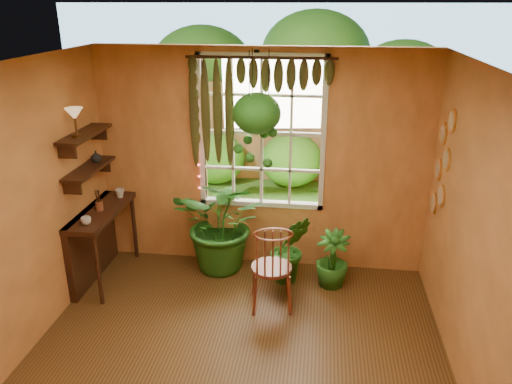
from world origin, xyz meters
The scene contains 22 objects.
floor centered at (0.00, 0.00, 0.00)m, with size 4.50×4.50×0.00m, color brown.
ceiling centered at (0.00, 0.00, 2.70)m, with size 4.50×4.50×0.00m, color white.
wall_back centered at (0.00, 2.25, 1.35)m, with size 4.00×4.00×0.00m, color #E6944E.
wall_right centered at (2.00, 0.00, 1.35)m, with size 4.50×4.50×0.00m, color #E6944E.
window centered at (0.00, 2.28, 1.70)m, with size 1.52×0.10×1.86m.
valance_vine centered at (-0.08, 2.16, 2.28)m, with size 1.70×0.12×1.10m.
string_lights centered at (-0.76, 2.19, 1.75)m, with size 0.03×0.03×1.54m, color #FF2633, non-canonical shape.
wall_plates centered at (1.98, 1.79, 1.55)m, with size 0.04×0.32×1.10m, color #F7EECA, non-canonical shape.
counter_ledge centered at (-1.91, 1.60, 0.55)m, with size 0.40×1.20×0.90m.
shelf_lower centered at (-1.88, 1.60, 1.40)m, with size 0.25×0.90×0.04m, color #3A1A10.
shelf_upper centered at (-1.88, 1.60, 1.80)m, with size 0.25×0.90×0.04m, color #3A1A10.
backyard centered at (0.24, 6.87, 1.28)m, with size 14.00×10.00×12.00m.
windsor_chair centered at (0.24, 1.25, 0.34)m, with size 0.51×0.53×1.19m.
potted_plant_left centered at (-0.43, 2.01, 0.63)m, with size 1.13×0.98×1.26m, color #215015.
potted_plant_mid centered at (0.40, 1.82, 0.43)m, with size 0.47×0.38×0.86m, color #215015.
potted_plant_right centered at (0.90, 1.78, 0.35)m, with size 0.39×0.39×0.69m, color #215015.
hanging_basket centered at (0.00, 1.87, 1.96)m, with size 0.53×0.53×1.27m.
cup_a centered at (-1.78, 1.19, 0.94)m, with size 0.11×0.11×0.09m, color silver.
cup_b centered at (-1.72, 2.00, 0.95)m, with size 0.11×0.11×0.11m, color beige.
brush_jar centered at (-1.80, 1.58, 1.02)m, with size 0.09×0.09×0.32m.
shelf_vase centered at (-1.87, 1.79, 1.48)m, with size 0.13×0.13×0.13m, color #B2AD99.
tiffany_lamp centered at (-1.86, 1.40, 2.05)m, with size 0.19×0.19×0.31m.
Camera 1 is at (0.70, -3.44, 3.18)m, focal length 35.00 mm.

